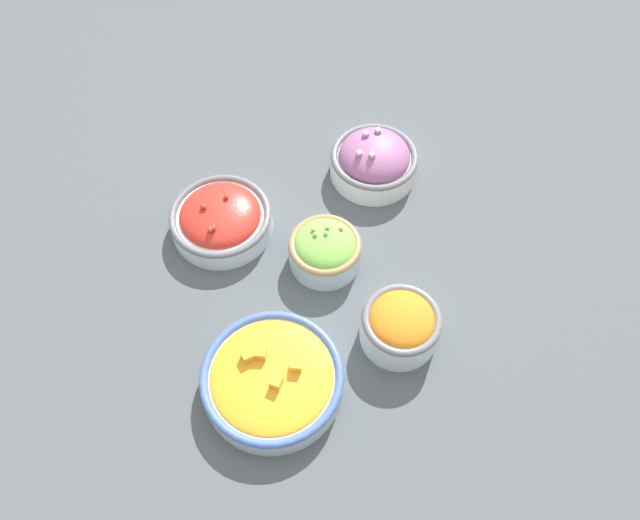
{
  "coord_description": "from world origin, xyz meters",
  "views": [
    {
      "loc": [
        -0.48,
        0.15,
        0.84
      ],
      "look_at": [
        0.0,
        0.0,
        0.03
      ],
      "focal_mm": 35.0,
      "sensor_mm": 36.0,
      "label": 1
    }
  ],
  "objects_px": {
    "bowl_lettuce": "(325,249)",
    "bowl_red_onion": "(374,160)",
    "bowl_squash": "(272,379)",
    "bowl_carrots": "(401,325)",
    "bowl_cherry_tomatoes": "(221,218)"
  },
  "relations": [
    {
      "from": "bowl_cherry_tomatoes",
      "to": "bowl_red_onion",
      "type": "height_order",
      "value": "bowl_red_onion"
    },
    {
      "from": "bowl_squash",
      "to": "bowl_cherry_tomatoes",
      "type": "bearing_deg",
      "value": 1.42
    },
    {
      "from": "bowl_squash",
      "to": "bowl_carrots",
      "type": "bearing_deg",
      "value": -84.62
    },
    {
      "from": "bowl_carrots",
      "to": "bowl_lettuce",
      "type": "bearing_deg",
      "value": 21.66
    },
    {
      "from": "bowl_red_onion",
      "to": "bowl_carrots",
      "type": "distance_m",
      "value": 0.31
    },
    {
      "from": "bowl_lettuce",
      "to": "bowl_red_onion",
      "type": "relative_size",
      "value": 0.76
    },
    {
      "from": "bowl_squash",
      "to": "bowl_carrots",
      "type": "height_order",
      "value": "bowl_carrots"
    },
    {
      "from": "bowl_lettuce",
      "to": "bowl_squash",
      "type": "relative_size",
      "value": 0.57
    },
    {
      "from": "bowl_carrots",
      "to": "bowl_squash",
      "type": "bearing_deg",
      "value": 95.38
    },
    {
      "from": "bowl_squash",
      "to": "bowl_carrots",
      "type": "xyz_separation_m",
      "value": [
        0.02,
        -0.19,
        0.01
      ]
    },
    {
      "from": "bowl_squash",
      "to": "bowl_red_onion",
      "type": "height_order",
      "value": "bowl_red_onion"
    },
    {
      "from": "bowl_squash",
      "to": "bowl_red_onion",
      "type": "bearing_deg",
      "value": -39.68
    },
    {
      "from": "bowl_lettuce",
      "to": "bowl_red_onion",
      "type": "xyz_separation_m",
      "value": [
        0.15,
        -0.13,
        -0.0
      ]
    },
    {
      "from": "bowl_red_onion",
      "to": "bowl_carrots",
      "type": "relative_size",
      "value": 1.3
    },
    {
      "from": "bowl_squash",
      "to": "bowl_carrots",
      "type": "distance_m",
      "value": 0.2
    }
  ]
}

